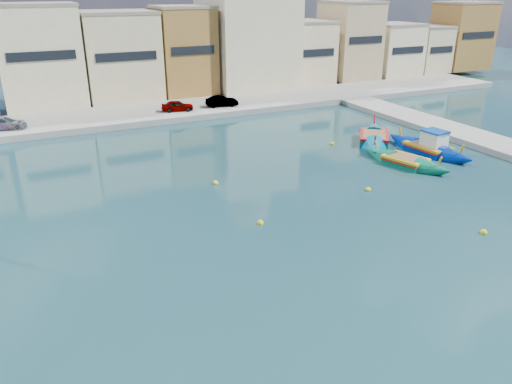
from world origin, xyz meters
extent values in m
plane|color=#122F38|center=(0.00, 0.00, 0.00)|extent=(160.00, 160.00, 0.00)
cube|color=gray|center=(0.00, 32.00, 0.30)|extent=(80.00, 8.00, 0.60)
cube|color=beige|center=(-13.86, 39.12, 5.55)|extent=(7.88, 6.24, 9.89)
cube|color=gray|center=(-13.86, 39.12, 10.64)|extent=(8.04, 6.37, 0.30)
cube|color=black|center=(-13.86, 35.95, 6.04)|extent=(6.30, 0.10, 0.90)
cube|color=beige|center=(-5.74, 39.72, 5.09)|extent=(7.88, 7.44, 8.99)
cube|color=gray|center=(-5.74, 39.72, 9.74)|extent=(8.04, 7.59, 0.30)
cube|color=black|center=(-5.74, 35.95, 5.54)|extent=(6.30, 0.10, 0.90)
cube|color=#A17032|center=(1.54, 39.07, 5.31)|extent=(6.17, 6.13, 9.43)
cube|color=gray|center=(1.54, 39.07, 10.18)|extent=(6.29, 6.26, 0.30)
cube|color=black|center=(1.54, 35.95, 5.78)|extent=(4.93, 0.10, 0.90)
cube|color=tan|center=(9.05, 39.85, 3.63)|extent=(7.31, 7.69, 6.05)
cube|color=gray|center=(9.05, 39.85, 6.80)|extent=(7.46, 7.85, 0.30)
cube|color=black|center=(9.05, 35.95, 3.93)|extent=(5.85, 0.10, 0.90)
cube|color=beige|center=(17.02, 39.65, 4.31)|extent=(7.54, 7.30, 7.41)
cube|color=gray|center=(17.02, 39.65, 8.16)|extent=(7.69, 7.45, 0.30)
cube|color=black|center=(17.02, 35.95, 4.68)|extent=(6.03, 0.10, 0.90)
cube|color=tan|center=(24.93, 39.49, 5.42)|extent=(6.36, 6.97, 9.63)
cube|color=gray|center=(24.93, 39.49, 10.38)|extent=(6.48, 7.11, 0.30)
cube|color=black|center=(24.93, 35.95, 5.90)|extent=(5.09, 0.10, 0.90)
cube|color=beige|center=(32.15, 39.35, 3.93)|extent=(6.63, 6.70, 6.65)
cube|color=gray|center=(32.15, 39.35, 7.40)|extent=(6.76, 6.83, 0.30)
cube|color=black|center=(32.15, 35.95, 4.26)|extent=(5.30, 0.10, 0.90)
cube|color=beige|center=(38.26, 39.75, 3.70)|extent=(5.08, 7.51, 6.20)
cube|color=gray|center=(38.26, 39.75, 6.95)|extent=(5.18, 7.66, 0.30)
cube|color=black|center=(38.26, 35.95, 4.01)|extent=(4.06, 0.10, 0.90)
cube|color=#A17032|center=(45.15, 39.00, 5.27)|extent=(7.79, 6.00, 9.33)
cube|color=gray|center=(45.15, 39.00, 10.08)|extent=(7.95, 6.12, 0.30)
cube|color=black|center=(45.15, 35.95, 5.73)|extent=(6.23, 0.10, 0.90)
cube|color=beige|center=(10.00, 40.00, 6.60)|extent=(10.00, 10.00, 12.00)
imported|color=#4C1919|center=(-2.29, 30.50, 1.14)|extent=(3.39, 1.93, 1.09)
imported|color=#4C1919|center=(2.55, 30.50, 1.15)|extent=(3.51, 1.70, 1.11)
imported|color=#4C1919|center=(-18.19, 30.50, 1.15)|extent=(4.01, 2.13, 1.11)
cube|color=#00269E|center=(11.91, 10.38, 0.20)|extent=(2.37, 3.45, 1.02)
cone|color=#00269E|center=(11.64, 13.06, 0.26)|extent=(2.34, 3.23, 2.55)
cone|color=#00269E|center=(12.19, 7.69, 0.26)|extent=(2.34, 3.23, 2.55)
cube|color=gold|center=(11.91, 10.38, 0.63)|extent=(2.47, 3.64, 0.18)
cube|color=red|center=(11.91, 10.38, 0.45)|extent=(2.47, 3.52, 0.10)
cube|color=olive|center=(11.91, 10.38, 0.71)|extent=(2.03, 3.12, 0.06)
cylinder|color=gold|center=(11.61, 13.32, 0.92)|extent=(0.19, 0.50, 1.11)
cylinder|color=gold|center=(12.22, 7.43, 0.92)|extent=(0.19, 0.50, 1.11)
cube|color=white|center=(11.96, 9.90, 1.28)|extent=(1.59, 1.80, 1.12)
cube|color=#0F47A5|center=(11.96, 9.90, 1.90)|extent=(1.69, 1.92, 0.12)
cube|color=#00739F|center=(9.88, 14.55, 0.22)|extent=(4.00, 4.24, 1.11)
cone|color=#00739F|center=(11.74, 16.93, 0.28)|extent=(3.83, 4.03, 2.79)
cone|color=#00739F|center=(8.01, 12.16, 0.28)|extent=(3.83, 4.03, 2.79)
cube|color=red|center=(9.88, 14.55, 0.69)|extent=(4.19, 4.45, 0.20)
cube|color=#197F33|center=(9.88, 14.55, 0.49)|extent=(4.12, 4.36, 0.11)
cube|color=olive|center=(9.88, 14.55, 0.78)|extent=(3.53, 3.78, 0.07)
cylinder|color=red|center=(11.92, 17.16, 1.00)|extent=(0.44, 0.51, 1.21)
cylinder|color=red|center=(7.83, 11.93, 1.00)|extent=(0.44, 0.51, 1.21)
cube|color=#0A714E|center=(8.23, 8.82, 0.19)|extent=(2.62, 3.28, 0.95)
cone|color=#0A714E|center=(7.57, 11.10, 0.24)|extent=(2.57, 3.11, 2.34)
cone|color=#0A714E|center=(8.89, 6.55, 0.24)|extent=(2.57, 3.11, 2.34)
cube|color=yellow|center=(8.23, 8.82, 0.59)|extent=(2.73, 3.45, 0.17)
cube|color=red|center=(8.23, 8.82, 0.42)|extent=(2.72, 3.36, 0.09)
cube|color=olive|center=(8.23, 8.82, 0.66)|extent=(2.27, 2.95, 0.06)
cylinder|color=yellow|center=(7.51, 11.33, 0.85)|extent=(0.25, 0.47, 1.03)
cylinder|color=yellow|center=(8.95, 6.32, 0.85)|extent=(0.25, 0.47, 1.03)
sphere|color=#FFF61A|center=(-5.77, 4.70, 0.08)|extent=(0.36, 0.36, 0.36)
sphere|color=#FFF61A|center=(2.69, 6.02, 0.08)|extent=(0.36, 0.36, 0.36)
sphere|color=#FFF61A|center=(6.37, 15.58, 0.08)|extent=(0.36, 0.36, 0.36)
sphere|color=#FFF61A|center=(-5.74, 11.47, 0.08)|extent=(0.36, 0.36, 0.36)
sphere|color=#FFF61A|center=(4.48, -1.58, 0.08)|extent=(0.36, 0.36, 0.36)
camera|label=1|loc=(-16.95, -17.67, 12.29)|focal=35.00mm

